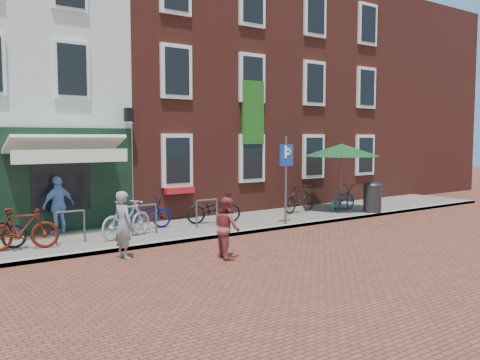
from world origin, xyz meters
TOP-DOWN VIEW (x-y plane):
  - ground at (0.00, 0.00)m, footprint 80.00×80.00m
  - sidewalk at (1.00, 1.50)m, footprint 24.00×3.00m
  - building_brick_mid at (2.00, 7.00)m, footprint 6.00×8.00m
  - building_brick_right at (8.00, 7.00)m, footprint 6.00×8.00m
  - filler_right at (14.50, 7.00)m, footprint 7.00×8.00m
  - litter_bin at (6.82, 0.30)m, footprint 0.63×0.63m
  - parking_sign at (2.74, 0.24)m, footprint 0.50×0.08m
  - parasol at (6.29, 1.30)m, footprint 2.72×2.72m
  - woman at (-2.90, -0.66)m, footprint 0.46×0.61m
  - boy at (-0.97, -1.99)m, footprint 0.67×0.78m
  - cafe_person at (-3.36, 2.60)m, footprint 1.00×0.64m
  - bicycle_1 at (-4.66, 1.12)m, footprint 1.73×0.82m
  - bicycle_2 at (-1.19, 1.88)m, footprint 1.72×0.62m
  - bicycle_3 at (-2.07, 1.07)m, footprint 1.73×0.99m
  - bicycle_4 at (1.04, 1.65)m, footprint 1.82×1.07m
  - bicycle_5 at (4.71, 1.77)m, footprint 1.72×0.73m
  - bicycle_6 at (6.35, 1.25)m, footprint 1.82×1.04m

SIDE VIEW (x-z plane):
  - ground at x=0.00m, z-range 0.00..0.00m
  - sidewalk at x=1.00m, z-range 0.00..0.10m
  - bicycle_2 at x=-1.19m, z-range 0.10..1.00m
  - bicycle_4 at x=1.04m, z-range 0.10..1.00m
  - bicycle_6 at x=6.35m, z-range 0.10..1.00m
  - bicycle_1 at x=-4.66m, z-range 0.10..1.10m
  - bicycle_3 at x=-2.07m, z-range 0.10..1.10m
  - bicycle_5 at x=4.71m, z-range 0.10..1.10m
  - litter_bin at x=6.82m, z-range 0.12..1.28m
  - boy at x=-0.97m, z-range 0.00..1.40m
  - woman at x=-2.90m, z-range 0.00..1.53m
  - cafe_person at x=-3.36m, z-range 0.10..1.69m
  - parking_sign at x=2.74m, z-range 0.48..3.16m
  - parasol at x=6.29m, z-range 1.11..3.62m
  - filler_right at x=14.50m, z-range 0.00..9.00m
  - building_brick_mid at x=2.00m, z-range 0.00..10.00m
  - building_brick_right at x=8.00m, z-range 0.00..10.00m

